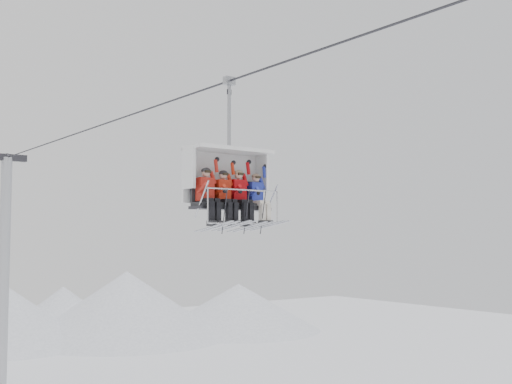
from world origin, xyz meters
TOP-DOWN VIEW (x-y plane):
  - lift_tower_right at (0.00, 22.00)m, footprint 2.00×1.80m
  - haul_cable at (0.00, 0.00)m, footprint 0.06×50.00m
  - chairlift_carrier at (0.00, 1.33)m, footprint 2.40×1.17m
  - skier_far_left at (-0.78, 1.03)m, footprint 0.41×1.69m
  - skier_center_left at (-0.25, 1.02)m, footprint 0.39×1.69m
  - skier_center_right at (0.25, 1.03)m, footprint 0.41×1.69m
  - skier_far_right at (0.82, 1.02)m, footprint 0.38×1.69m

SIDE VIEW (x-z plane):
  - lift_tower_right at x=0.00m, z-range -0.96..12.52m
  - skier_far_right at x=0.82m, z-range 9.42..10.95m
  - skier_center_left at x=-0.25m, z-range 9.41..10.98m
  - skier_far_left at x=-0.78m, z-range 9.40..11.03m
  - skier_center_right at x=0.25m, z-range 9.40..11.03m
  - chairlift_carrier at x=0.00m, z-range 8.69..12.67m
  - haul_cable at x=0.00m, z-range 13.27..13.33m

